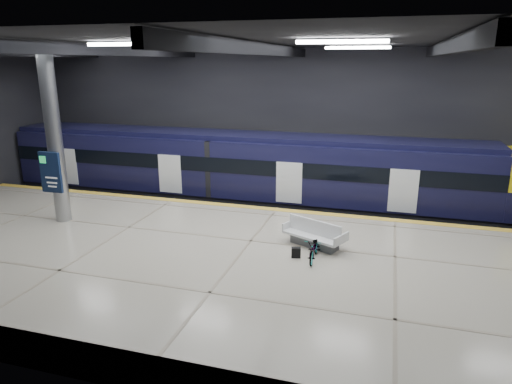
% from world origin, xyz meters
% --- Properties ---
extents(ground, '(30.00, 30.00, 0.00)m').
position_xyz_m(ground, '(0.00, 0.00, 0.00)').
color(ground, black).
rests_on(ground, ground).
extents(room_shell, '(30.10, 16.10, 8.05)m').
position_xyz_m(room_shell, '(-0.00, 0.00, 5.72)').
color(room_shell, black).
rests_on(room_shell, ground).
extents(platform, '(30.00, 11.00, 1.10)m').
position_xyz_m(platform, '(0.00, -2.50, 0.55)').
color(platform, '#BBB09E').
rests_on(platform, ground).
extents(safety_strip, '(30.00, 0.40, 0.01)m').
position_xyz_m(safety_strip, '(0.00, 2.75, 1.11)').
color(safety_strip, yellow).
rests_on(safety_strip, platform).
extents(rails, '(30.00, 1.52, 0.16)m').
position_xyz_m(rails, '(0.00, 5.50, 0.08)').
color(rails, gray).
rests_on(rails, ground).
extents(train, '(29.40, 2.84, 3.79)m').
position_xyz_m(train, '(-0.93, 5.50, 2.06)').
color(train, black).
rests_on(train, ground).
extents(bench, '(2.37, 1.75, 0.97)m').
position_xyz_m(bench, '(2.27, -0.86, 1.44)').
color(bench, '#595B60').
rests_on(bench, platform).
extents(bicycle, '(0.54, 1.50, 0.78)m').
position_xyz_m(bicycle, '(2.45, -1.98, 1.49)').
color(bicycle, '#99999E').
rests_on(bicycle, platform).
extents(pannier_bag, '(0.33, 0.25, 0.35)m').
position_xyz_m(pannier_bag, '(1.85, -1.98, 1.28)').
color(pannier_bag, black).
rests_on(pannier_bag, platform).
extents(info_column, '(0.90, 0.78, 6.90)m').
position_xyz_m(info_column, '(-8.00, -1.03, 4.46)').
color(info_column, '#9EA0A5').
rests_on(info_column, platform).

